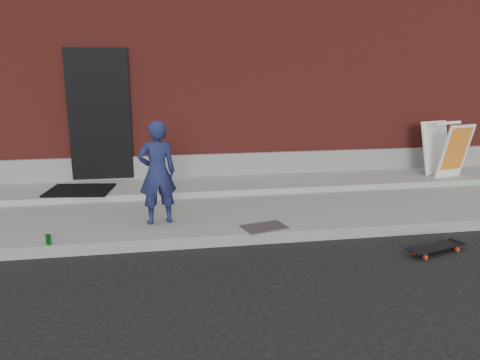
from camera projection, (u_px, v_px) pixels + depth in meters
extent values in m
plane|color=black|center=(290.00, 243.00, 6.00)|extent=(80.00, 80.00, 0.00)
cube|color=gray|center=(264.00, 205.00, 7.42)|extent=(20.00, 3.00, 0.15)
cube|color=gray|center=(253.00, 184.00, 8.26)|extent=(20.00, 1.20, 0.10)
cube|color=maroon|center=(219.00, 56.00, 12.13)|extent=(20.00, 8.00, 5.00)
cube|color=gray|center=(247.00, 163.00, 8.74)|extent=(20.00, 0.10, 0.40)
cube|color=black|center=(100.00, 115.00, 8.08)|extent=(1.05, 0.12, 2.25)
imported|color=#1B214B|center=(157.00, 173.00, 6.16)|extent=(0.56, 0.42, 1.38)
cylinder|color=red|center=(446.00, 245.00, 5.85)|extent=(0.06, 0.05, 0.05)
cylinder|color=red|center=(457.00, 249.00, 5.70)|extent=(0.06, 0.05, 0.05)
cylinder|color=red|center=(414.00, 252.00, 5.62)|extent=(0.06, 0.05, 0.05)
cylinder|color=red|center=(425.00, 257.00, 5.47)|extent=(0.06, 0.05, 0.05)
cube|color=#B4B4B9|center=(452.00, 244.00, 5.77)|extent=(0.10, 0.18, 0.02)
cube|color=#B4B4B9|center=(420.00, 252.00, 5.53)|extent=(0.10, 0.18, 0.02)
cube|color=black|center=(436.00, 247.00, 5.65)|extent=(0.81, 0.42, 0.02)
cube|color=white|center=(455.00, 151.00, 8.35)|extent=(0.65, 0.41, 0.98)
cube|color=white|center=(436.00, 148.00, 8.74)|extent=(0.65, 0.41, 0.98)
cube|color=yellow|center=(456.00, 154.00, 8.34)|extent=(0.53, 0.32, 0.78)
cube|color=white|center=(448.00, 123.00, 8.43)|extent=(0.59, 0.20, 0.05)
cylinder|color=#1C8E2C|center=(49.00, 240.00, 5.51)|extent=(0.08, 0.08, 0.12)
cube|color=black|center=(80.00, 190.00, 7.56)|extent=(1.09, 0.93, 0.03)
cube|color=#5A5A60|center=(264.00, 227.00, 6.11)|extent=(0.63, 0.48, 0.02)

